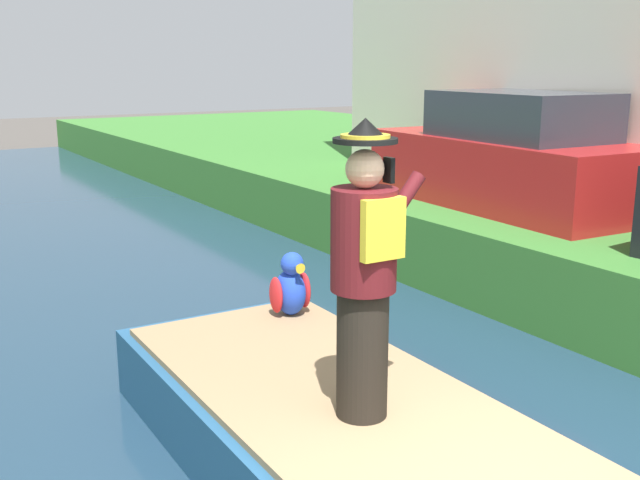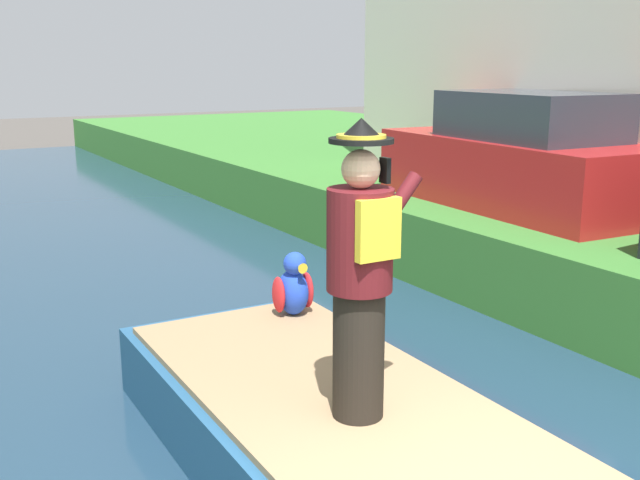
{
  "view_description": "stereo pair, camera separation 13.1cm",
  "coord_description": "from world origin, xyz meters",
  "px_view_note": "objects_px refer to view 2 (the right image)",
  "views": [
    {
      "loc": [
        -2.55,
        -2.14,
        2.87
      ],
      "look_at": [
        0.24,
        2.38,
        1.61
      ],
      "focal_mm": 42.15,
      "sensor_mm": 36.0,
      "label": 1
    },
    {
      "loc": [
        -2.44,
        -2.21,
        2.87
      ],
      "look_at": [
        0.24,
        2.38,
        1.61
      ],
      "focal_mm": 42.15,
      "sensor_mm": 36.0,
      "label": 2
    }
  ],
  "objects_px": {
    "parrot_plush": "(293,288)",
    "boat": "(336,435)",
    "parked_car_red": "(518,159)",
    "person_pirate": "(361,273)"
  },
  "relations": [
    {
      "from": "parrot_plush",
      "to": "parked_car_red",
      "type": "height_order",
      "value": "parked_car_red"
    },
    {
      "from": "parked_car_red",
      "to": "boat",
      "type": "bearing_deg",
      "value": -145.93
    },
    {
      "from": "parrot_plush",
      "to": "parked_car_red",
      "type": "xyz_separation_m",
      "value": [
        4.28,
        1.68,
        0.67
      ]
    },
    {
      "from": "parrot_plush",
      "to": "boat",
      "type": "bearing_deg",
      "value": -108.31
    },
    {
      "from": "parked_car_red",
      "to": "person_pirate",
      "type": "bearing_deg",
      "value": -143.43
    },
    {
      "from": "boat",
      "to": "person_pirate",
      "type": "bearing_deg",
      "value": -97.1
    },
    {
      "from": "parrot_plush",
      "to": "parked_car_red",
      "type": "bearing_deg",
      "value": 21.4
    },
    {
      "from": "person_pirate",
      "to": "parked_car_red",
      "type": "relative_size",
      "value": 0.45
    },
    {
      "from": "person_pirate",
      "to": "parked_car_red",
      "type": "height_order",
      "value": "person_pirate"
    },
    {
      "from": "parked_car_red",
      "to": "parrot_plush",
      "type": "bearing_deg",
      "value": -158.6
    }
  ]
}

